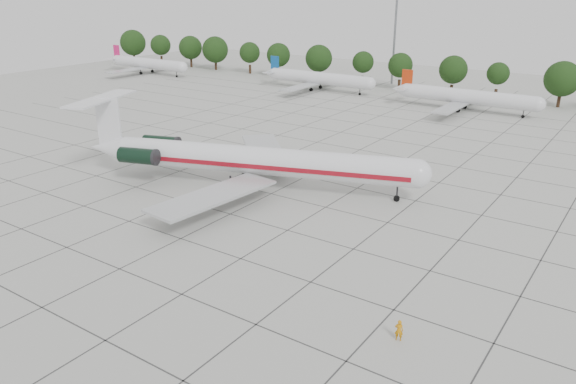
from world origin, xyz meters
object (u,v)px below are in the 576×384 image
ground_crew (399,330)px  bg_airliner_c (467,97)px  bg_airliner_a (148,64)px  floodlight_mast (395,27)px  bg_airliner_b (319,78)px  main_airliner (243,159)px

ground_crew → bg_airliner_c: 84.42m
bg_airliner_a → bg_airliner_c: same height
floodlight_mast → ground_crew: bearing=-65.1°
bg_airliner_b → floodlight_mast: 24.61m
main_airliner → ground_crew: size_ratio=25.87×
ground_crew → floodlight_mast: floodlight_mast is taller
bg_airliner_a → bg_airliner_b: size_ratio=1.00×
main_airliner → bg_airliner_a: bearing=125.1°
bg_airliner_a → floodlight_mast: floodlight_mast is taller
main_airliner → ground_crew: bearing=-51.9°
bg_airliner_a → bg_airliner_c: (92.39, 2.14, 0.00)m
bg_airliner_a → bg_airliner_c: 92.41m
ground_crew → bg_airliner_c: bearing=-92.8°
bg_airliner_a → floodlight_mast: size_ratio=1.11×
main_airliner → bg_airliner_c: (9.10, 61.99, -0.88)m
bg_airliner_b → bg_airliner_a: bearing=-174.6°
ground_crew → bg_airliner_a: size_ratio=0.06×
ground_crew → bg_airliner_a: (-113.79, 79.49, 2.05)m
floodlight_mast → bg_airliner_b: bearing=-120.0°
main_airliner → bg_airliner_c: main_airliner is taller
bg_airliner_c → floodlight_mast: floodlight_mast is taller
main_airliner → floodlight_mast: 86.39m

